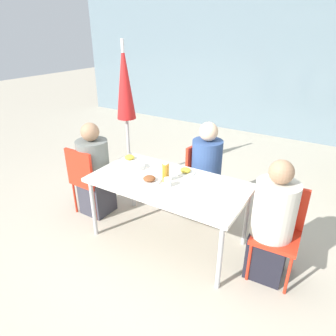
{
  "coord_description": "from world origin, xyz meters",
  "views": [
    {
      "loc": [
        1.41,
        -2.3,
        2.15
      ],
      "look_at": [
        0.0,
        0.0,
        0.88
      ],
      "focal_mm": 32.0,
      "sensor_mm": 36.0,
      "label": 1
    }
  ],
  "objects": [
    {
      "name": "ground_plane",
      "position": [
        0.0,
        0.0,
        0.0
      ],
      "size": [
        24.0,
        24.0,
        0.0
      ],
      "primitive_type": "plane",
      "color": "#B2A893"
    },
    {
      "name": "bottle",
      "position": [
        -0.02,
        -0.01,
        0.82
      ],
      "size": [
        0.07,
        0.07,
        0.21
      ],
      "color": "#B7751E",
      "rests_on": "dining_table"
    },
    {
      "name": "chair_right",
      "position": [
        1.1,
        0.13,
        0.52
      ],
      "size": [
        0.42,
        0.42,
        0.88
      ],
      "rotation": [
        0.0,
        0.0,
        -3.09
      ],
      "color": "red",
      "rests_on": "ground"
    },
    {
      "name": "chair_left",
      "position": [
        -1.11,
        -0.07,
        0.52
      ],
      "size": [
        0.4,
        0.4,
        0.88
      ],
      "rotation": [
        0.0,
        0.0,
        -0.01
      ],
      "color": "red",
      "rests_on": "ground"
    },
    {
      "name": "person_left",
      "position": [
        -1.06,
        0.01,
        0.55
      ],
      "size": [
        0.37,
        0.37,
        1.17
      ],
      "rotation": [
        0.0,
        0.0,
        -0.01
      ],
      "color": "#383842",
      "rests_on": "ground"
    },
    {
      "name": "person_far",
      "position": [
        0.12,
        0.67,
        0.56
      ],
      "size": [
        0.37,
        0.37,
        1.2
      ],
      "rotation": [
        0.0,
        0.0,
        -1.75
      ],
      "color": "#473D33",
      "rests_on": "ground"
    },
    {
      "name": "drinking_cup",
      "position": [
        0.05,
        -0.09,
        0.77
      ],
      "size": [
        0.07,
        0.07,
        0.09
      ],
      "color": "white",
      "rests_on": "dining_table"
    },
    {
      "name": "plate_1",
      "position": [
        -0.67,
        0.22,
        0.75
      ],
      "size": [
        0.21,
        0.21,
        0.06
      ],
      "color": "white",
      "rests_on": "dining_table"
    },
    {
      "name": "building_facade",
      "position": [
        0.0,
        4.26,
        1.5
      ],
      "size": [
        10.0,
        0.2,
        3.0
      ],
      "color": "slate",
      "rests_on": "ground"
    },
    {
      "name": "salad_bowl",
      "position": [
        -0.47,
        0.08,
        0.75
      ],
      "size": [
        0.19,
        0.19,
        0.05
      ],
      "color": "white",
      "rests_on": "dining_table"
    },
    {
      "name": "plate_2",
      "position": [
        0.06,
        0.26,
        0.75
      ],
      "size": [
        0.21,
        0.21,
        0.06
      ],
      "color": "white",
      "rests_on": "dining_table"
    },
    {
      "name": "plate_0",
      "position": [
        -0.16,
        -0.11,
        0.75
      ],
      "size": [
        0.23,
        0.23,
        0.06
      ],
      "color": "white",
      "rests_on": "dining_table"
    },
    {
      "name": "dining_table",
      "position": [
        0.0,
        0.0,
        0.67
      ],
      "size": [
        1.61,
        0.83,
        0.73
      ],
      "color": "silver",
      "rests_on": "ground"
    },
    {
      "name": "chair_far",
      "position": [
        0.05,
        0.73,
        0.52
      ],
      "size": [
        0.47,
        0.47,
        0.88
      ],
      "rotation": [
        0.0,
        0.0,
        -1.75
      ],
      "color": "red",
      "rests_on": "ground"
    },
    {
      "name": "person_right",
      "position": [
        1.06,
        0.05,
        0.55
      ],
      "size": [
        0.37,
        0.37,
        1.18
      ],
      "rotation": [
        0.0,
        0.0,
        -3.09
      ],
      "color": "black",
      "rests_on": "ground"
    },
    {
      "name": "closed_umbrella",
      "position": [
        -1.27,
        0.94,
        1.36
      ],
      "size": [
        0.36,
        0.36,
        2.02
      ],
      "color": "#333333",
      "rests_on": "ground"
    }
  ]
}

